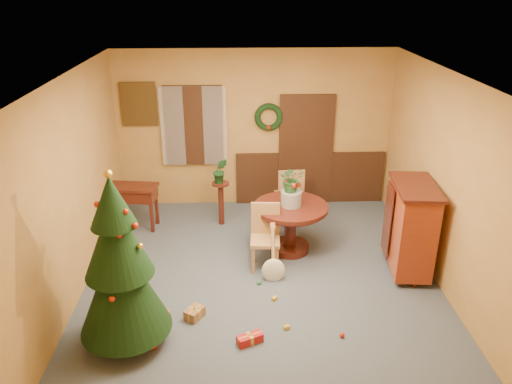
{
  "coord_description": "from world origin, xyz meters",
  "views": [
    {
      "loc": [
        -0.32,
        -6.07,
        4.03
      ],
      "look_at": [
        -0.07,
        0.4,
        1.22
      ],
      "focal_mm": 35.0,
      "sensor_mm": 36.0,
      "label": 1
    }
  ],
  "objects_px": {
    "chair_near": "(265,234)",
    "writing_desk": "(132,196)",
    "dining_table": "(291,219)",
    "christmas_tree": "(120,266)",
    "sideboard": "(411,226)"
  },
  "relations": [
    {
      "from": "chair_near",
      "to": "writing_desk",
      "type": "relative_size",
      "value": 1.06
    },
    {
      "from": "dining_table",
      "to": "writing_desk",
      "type": "relative_size",
      "value": 1.25
    },
    {
      "from": "chair_near",
      "to": "christmas_tree",
      "type": "bearing_deg",
      "value": -136.38
    },
    {
      "from": "chair_near",
      "to": "christmas_tree",
      "type": "distance_m",
      "value": 2.45
    },
    {
      "from": "writing_desk",
      "to": "sideboard",
      "type": "distance_m",
      "value": 4.57
    },
    {
      "from": "chair_near",
      "to": "sideboard",
      "type": "relative_size",
      "value": 0.71
    },
    {
      "from": "christmas_tree",
      "to": "sideboard",
      "type": "xyz_separation_m",
      "value": [
        3.81,
        1.41,
        -0.31
      ]
    },
    {
      "from": "chair_near",
      "to": "christmas_tree",
      "type": "xyz_separation_m",
      "value": [
        -1.74,
        -1.65,
        0.52
      ]
    },
    {
      "from": "chair_near",
      "to": "sideboard",
      "type": "xyz_separation_m",
      "value": [
        2.08,
        -0.24,
        0.21
      ]
    },
    {
      "from": "christmas_tree",
      "to": "sideboard",
      "type": "bearing_deg",
      "value": 20.35
    },
    {
      "from": "dining_table",
      "to": "sideboard",
      "type": "height_order",
      "value": "sideboard"
    },
    {
      "from": "dining_table",
      "to": "christmas_tree",
      "type": "xyz_separation_m",
      "value": [
        -2.15,
        -2.07,
        0.49
      ]
    },
    {
      "from": "dining_table",
      "to": "writing_desk",
      "type": "bearing_deg",
      "value": 160.72
    },
    {
      "from": "writing_desk",
      "to": "christmas_tree",
      "type": "bearing_deg",
      "value": -81.03
    },
    {
      "from": "chair_near",
      "to": "writing_desk",
      "type": "height_order",
      "value": "chair_near"
    }
  ]
}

